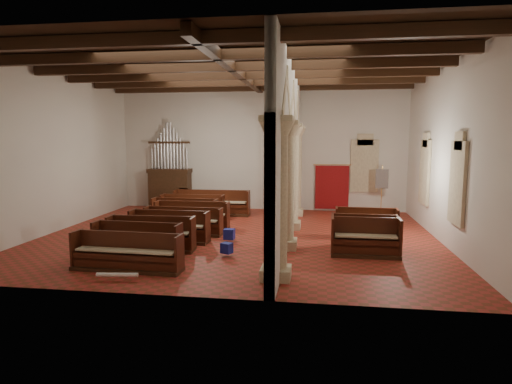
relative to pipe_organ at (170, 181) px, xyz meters
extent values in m
plane|color=maroon|center=(4.50, -5.50, -1.37)|extent=(14.00, 14.00, 0.00)
plane|color=#331E11|center=(4.50, -5.50, 4.63)|extent=(14.00, 14.00, 0.00)
cube|color=beige|center=(4.50, 0.50, 1.63)|extent=(14.00, 0.02, 6.00)
cube|color=beige|center=(4.50, -11.50, 1.63)|extent=(14.00, 0.02, 6.00)
cube|color=beige|center=(-2.50, -5.50, 1.63)|extent=(0.02, 12.00, 6.00)
cube|color=beige|center=(11.50, -5.50, 1.63)|extent=(0.02, 12.00, 6.00)
cube|color=beige|center=(6.30, -10.00, -1.22)|extent=(0.75, 0.75, 0.30)
cylinder|color=beige|center=(6.30, -10.00, 0.58)|extent=(0.56, 0.56, 3.30)
cube|color=beige|center=(6.30, -7.00, -1.22)|extent=(0.75, 0.75, 0.30)
cylinder|color=beige|center=(6.30, -7.00, 0.58)|extent=(0.56, 0.56, 3.30)
cube|color=beige|center=(6.30, -4.00, -1.22)|extent=(0.75, 0.75, 0.30)
cylinder|color=beige|center=(6.30, -4.00, 0.58)|extent=(0.56, 0.56, 3.30)
cube|color=beige|center=(6.30, -1.00, -1.22)|extent=(0.75, 0.75, 0.30)
cylinder|color=beige|center=(6.30, -1.00, 0.58)|extent=(0.56, 0.56, 3.30)
cube|color=beige|center=(6.30, -5.50, 3.66)|extent=(0.25, 11.90, 1.93)
cube|color=#2D6750|center=(11.48, -7.00, 0.83)|extent=(0.03, 1.00, 2.20)
cube|color=#2D6750|center=(11.48, -3.00, 0.83)|extent=(0.03, 1.00, 2.20)
cube|color=#2D6750|center=(9.50, 0.48, 0.83)|extent=(1.00, 0.03, 2.20)
cube|color=#3A1F12|center=(0.00, 0.00, -0.47)|extent=(2.00, 0.80, 1.80)
cube|color=#3A1F12|center=(0.00, 0.00, 0.53)|extent=(2.10, 0.85, 0.20)
cube|color=#392212|center=(1.11, -1.06, -1.32)|extent=(0.55, 0.55, 0.10)
cube|color=#392212|center=(1.11, -1.06, -0.81)|extent=(0.27, 0.27, 1.13)
cube|color=#392212|center=(1.11, -1.14, -0.19)|extent=(0.59, 0.51, 0.20)
cube|color=maroon|center=(8.00, 0.42, -0.22)|extent=(1.60, 0.06, 2.10)
cylinder|color=gold|center=(8.00, 0.40, 0.88)|extent=(1.80, 0.04, 0.04)
cone|color=#3A1F12|center=(10.07, -1.35, -1.31)|extent=(0.35, 0.35, 0.12)
cylinder|color=gold|center=(10.07, -1.35, -0.19)|extent=(0.04, 0.04, 2.36)
cylinder|color=gold|center=(10.07, -1.35, 0.89)|extent=(0.12, 0.69, 0.03)
cube|color=#191854|center=(10.07, -1.37, 0.40)|extent=(0.54, 0.09, 0.84)
cube|color=#162A98|center=(3.09, -9.80, -1.13)|extent=(0.32, 0.28, 0.28)
cube|color=navy|center=(4.64, -8.17, -1.12)|extent=(0.39, 0.36, 0.31)
cube|color=navy|center=(4.35, -6.42, -1.09)|extent=(0.37, 0.31, 0.35)
cylinder|color=silver|center=(2.41, -10.73, -1.21)|extent=(1.05, 0.23, 0.10)
cylinder|color=silver|center=(2.81, -9.21, -1.21)|extent=(1.00, 0.41, 0.10)
cube|color=#3A1F12|center=(2.27, -9.86, -1.32)|extent=(3.07, 0.81, 0.10)
cube|color=#3A120C|center=(2.27, -9.91, -1.06)|extent=(2.90, 0.51, 0.44)
cube|color=#3A120C|center=(2.27, -9.69, -0.81)|extent=(2.89, 0.19, 0.92)
cube|color=#3A120C|center=(0.78, -9.84, -0.81)|extent=(0.09, 0.58, 0.92)
cube|color=#3A120C|center=(3.75, -9.84, -0.81)|extent=(0.09, 0.58, 0.92)
cube|color=beige|center=(2.27, -9.91, -0.81)|extent=(2.79, 0.47, 0.05)
cube|color=#3A1F12|center=(2.02, -8.63, -1.32)|extent=(2.72, 0.83, 0.10)
cube|color=#360F0B|center=(2.02, -8.68, -1.05)|extent=(2.55, 0.52, 0.45)
cube|color=#360F0B|center=(2.02, -8.46, -0.80)|extent=(2.54, 0.19, 0.95)
cube|color=#360F0B|center=(0.71, -8.61, -0.80)|extent=(0.10, 0.60, 0.95)
cube|color=#360F0B|center=(3.33, -8.61, -0.80)|extent=(0.10, 0.60, 0.95)
cube|color=beige|center=(2.02, -8.68, -0.80)|extent=(2.45, 0.48, 0.05)
cube|color=#3A1F12|center=(2.14, -7.85, -1.32)|extent=(2.76, 0.83, 0.10)
cube|color=#41220E|center=(2.14, -7.90, -1.04)|extent=(2.60, 0.52, 0.46)
cube|color=#41220E|center=(2.14, -7.66, -0.78)|extent=(2.59, 0.18, 0.98)
cube|color=#41220E|center=(0.81, -7.83, -0.78)|extent=(0.10, 0.62, 0.98)
cube|color=#41220E|center=(3.48, -7.83, -0.78)|extent=(0.10, 0.62, 0.98)
cube|color=beige|center=(2.14, -7.90, -0.78)|extent=(2.50, 0.47, 0.05)
cube|color=#3A1F12|center=(2.32, -6.68, -1.32)|extent=(2.76, 0.80, 0.10)
cube|color=#3A1A0C|center=(2.32, -6.73, -1.04)|extent=(2.60, 0.49, 0.46)
cube|color=#3A1A0C|center=(2.32, -6.49, -0.79)|extent=(2.59, 0.15, 0.97)
cube|color=#3A1A0C|center=(0.99, -6.66, -0.79)|extent=(0.09, 0.61, 0.97)
cube|color=#3A1A0C|center=(3.65, -6.66, -0.79)|extent=(0.09, 0.61, 0.97)
cube|color=beige|center=(2.32, -6.73, -0.79)|extent=(2.49, 0.44, 0.05)
cube|color=#3A1F12|center=(2.45, -5.53, -1.32)|extent=(2.90, 0.74, 0.10)
cube|color=#3E1B0D|center=(2.45, -5.57, -1.06)|extent=(2.74, 0.45, 0.43)
cube|color=#3E1B0D|center=(2.45, -5.36, -0.82)|extent=(2.74, 0.14, 0.90)
cube|color=#3E1B0D|center=(1.04, -5.51, -0.82)|extent=(0.08, 0.57, 0.90)
cube|color=#3E1B0D|center=(3.85, -5.51, -0.82)|extent=(0.08, 0.57, 0.90)
cube|color=beige|center=(2.45, -5.57, -0.82)|extent=(2.63, 0.41, 0.05)
cube|color=#3A1F12|center=(2.45, -4.43, -1.32)|extent=(2.92, 0.73, 0.10)
cube|color=#41170E|center=(2.45, -4.48, -1.04)|extent=(2.76, 0.42, 0.45)
cube|color=#41170E|center=(2.45, -4.25, -0.79)|extent=(2.76, 0.09, 0.95)
cube|color=#41170E|center=(1.03, -4.41, -0.79)|extent=(0.08, 0.60, 0.95)
cube|color=#41170E|center=(3.87, -4.41, -0.79)|extent=(0.08, 0.60, 0.95)
cube|color=beige|center=(2.45, -4.48, -0.79)|extent=(2.65, 0.38, 0.05)
cube|color=#3A1F12|center=(1.87, -3.58, -1.32)|extent=(2.77, 0.80, 0.10)
cube|color=#391F0C|center=(1.87, -3.63, -1.05)|extent=(2.61, 0.50, 0.45)
cube|color=#391F0C|center=(1.87, -3.40, -0.80)|extent=(2.60, 0.17, 0.94)
cube|color=#391F0C|center=(0.53, -3.56, -0.80)|extent=(0.09, 0.60, 0.94)
cube|color=#391F0C|center=(3.21, -3.56, -0.80)|extent=(0.09, 0.60, 0.94)
cube|color=beige|center=(1.87, -3.63, -0.80)|extent=(2.51, 0.45, 0.05)
cube|color=#3A1F12|center=(1.91, -2.59, -1.32)|extent=(2.77, 0.72, 0.10)
cube|color=#351B0B|center=(1.91, -2.64, -1.04)|extent=(2.62, 0.42, 0.46)
cube|color=#351B0B|center=(1.91, -2.41, -0.79)|extent=(2.62, 0.08, 0.97)
cube|color=#351B0B|center=(0.56, -2.57, -0.79)|extent=(0.07, 0.61, 0.97)
cube|color=#351B0B|center=(3.26, -2.57, -0.79)|extent=(0.07, 0.61, 0.97)
cube|color=beige|center=(1.91, -2.64, -0.79)|extent=(2.52, 0.38, 0.05)
cube|color=#3A1F12|center=(2.51, -1.50, -1.32)|extent=(3.49, 0.81, 0.11)
cube|color=#3B110C|center=(2.51, -1.55, -1.02)|extent=(3.34, 0.48, 0.49)
cube|color=#3B110C|center=(2.51, -1.30, -0.74)|extent=(3.33, 0.12, 1.04)
cube|color=#3B110C|center=(0.80, -1.48, -0.74)|extent=(0.09, 0.66, 1.04)
cube|color=#3B110C|center=(4.22, -1.48, -0.74)|extent=(0.09, 0.66, 1.04)
cube|color=beige|center=(2.51, -1.55, -0.74)|extent=(3.20, 0.44, 0.05)
cube|color=#3A1F12|center=(8.76, -7.51, -1.32)|extent=(2.04, 0.79, 0.11)
cube|color=#361E0B|center=(8.76, -7.57, -1.01)|extent=(1.89, 0.46, 0.49)
cube|color=#361E0B|center=(8.76, -7.31, -0.74)|extent=(1.89, 0.10, 1.04)
cube|color=#361E0B|center=(7.78, -7.49, -0.74)|extent=(0.09, 0.66, 1.04)
cube|color=#361E0B|center=(9.74, -7.49, -0.74)|extent=(0.09, 0.66, 1.04)
cube|color=beige|center=(8.76, -7.57, -0.74)|extent=(1.81, 0.42, 0.05)
cube|color=#3A1F12|center=(8.81, -6.65, -1.32)|extent=(2.12, 0.83, 0.10)
cube|color=#40240D|center=(8.81, -6.70, -1.03)|extent=(1.96, 0.51, 0.47)
cube|color=#40240D|center=(8.81, -6.46, -0.77)|extent=(1.94, 0.16, 0.99)
cube|color=#40240D|center=(7.80, -6.63, -0.77)|extent=(0.10, 0.63, 0.99)
cube|color=#40240D|center=(9.82, -6.63, -0.77)|extent=(0.10, 0.63, 0.99)
cube|color=beige|center=(8.81, -6.70, -0.77)|extent=(1.88, 0.46, 0.05)
cube|color=#3A1F12|center=(9.03, -5.22, -1.32)|extent=(2.17, 0.80, 0.10)
cube|color=#3D130D|center=(9.03, -5.28, -1.04)|extent=(2.01, 0.49, 0.46)
cube|color=#3D130D|center=(9.03, -5.04, -0.78)|extent=(2.00, 0.15, 0.98)
cube|color=#3D130D|center=(7.99, -5.20, -0.78)|extent=(0.10, 0.62, 0.98)
cube|color=#3D130D|center=(10.07, -5.20, -0.78)|extent=(0.10, 0.62, 0.98)
cube|color=beige|center=(9.03, -5.28, -0.78)|extent=(1.93, 0.44, 0.05)
camera|label=1|loc=(7.30, -20.41, 2.18)|focal=30.00mm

